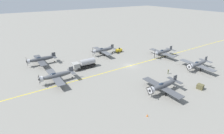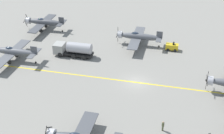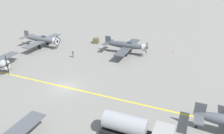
% 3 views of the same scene
% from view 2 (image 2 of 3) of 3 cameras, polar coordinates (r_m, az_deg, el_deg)
% --- Properties ---
extents(ground_plane, '(400.00, 400.00, 0.00)m').
position_cam_2_polar(ground_plane, '(55.43, 4.46, -2.82)').
color(ground_plane, gray).
extents(taxiway_stripe, '(0.30, 160.00, 0.01)m').
position_cam_2_polar(taxiway_stripe, '(55.43, 4.46, -2.82)').
color(taxiway_stripe, yellow).
rests_on(taxiway_stripe, ground).
extents(airplane_far_right, '(12.00, 9.98, 3.65)m').
position_cam_2_polar(airplane_far_right, '(76.93, -12.34, 8.02)').
color(airplane_far_right, '#42454A').
rests_on(airplane_far_right, ground).
extents(airplane_far_center, '(12.00, 9.98, 3.65)m').
position_cam_2_polar(airplane_far_center, '(64.18, -17.61, 2.69)').
color(airplane_far_center, '#515459').
rests_on(airplane_far_center, ground).
extents(airplane_mid_right, '(12.00, 9.98, 3.80)m').
position_cam_2_polar(airplane_mid_right, '(67.82, 4.84, 5.57)').
color(airplane_mid_right, '#52555A').
rests_on(airplane_mid_right, ground).
extents(fuel_tanker, '(2.68, 8.00, 2.98)m').
position_cam_2_polar(fuel_tanker, '(63.77, -7.12, 3.27)').
color(fuel_tanker, black).
rests_on(fuel_tanker, ground).
extents(tow_tractor, '(1.57, 2.60, 1.79)m').
position_cam_2_polar(tow_tractor, '(67.10, 10.91, 3.67)').
color(tow_tractor, gold).
rests_on(tow_tractor, ground).
extents(ground_crew_walking, '(0.36, 0.36, 1.64)m').
position_cam_2_polar(ground_crew_walking, '(45.21, 9.29, -10.52)').
color(ground_crew_walking, '#515638').
rests_on(ground_crew_walking, ground).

